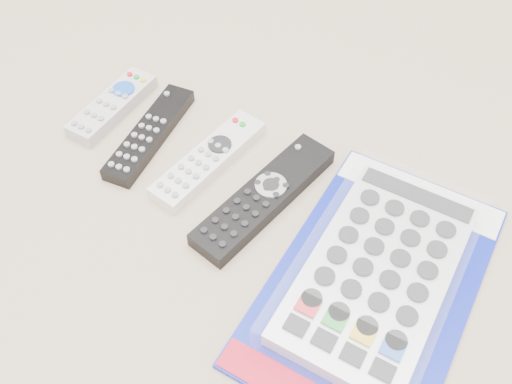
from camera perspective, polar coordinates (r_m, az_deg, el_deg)
The scene contains 5 objects.
remote_small_grey at distance 0.91m, azimuth -14.16°, elevation 8.39°, with size 0.05×0.16×0.02m.
remote_slim_black at distance 0.85m, azimuth -10.59°, elevation 5.75°, with size 0.07×0.20×0.02m.
remote_silver_dvd at distance 0.80m, azimuth -4.77°, elevation 3.26°, with size 0.08×0.20×0.02m.
remote_large_black at distance 0.76m, azimuth 0.82°, elevation -0.47°, with size 0.10×0.24×0.03m.
jumbo_remote_packaged at distance 0.69m, azimuth 12.10°, elevation -7.81°, with size 0.23×0.37×0.05m.
Camera 1 is at (0.27, -0.42, 0.60)m, focal length 40.00 mm.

